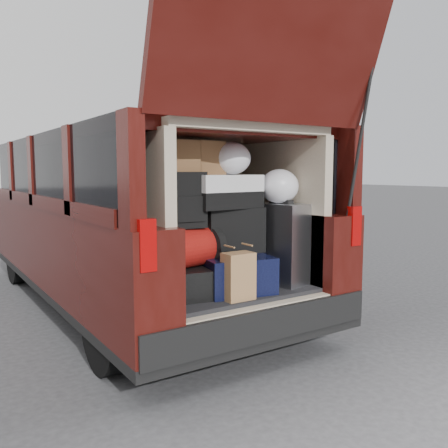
# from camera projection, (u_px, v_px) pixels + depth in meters

# --- Properties ---
(ground) EXTENTS (80.00, 80.00, 0.00)m
(ground) POSITION_uv_depth(u_px,v_px,m) (237.00, 365.00, 3.53)
(ground) COLOR #353537
(ground) RESTS_ON ground
(minivan) EXTENTS (1.90, 5.35, 2.77)m
(minivan) POSITION_uv_depth(u_px,v_px,m) (135.00, 222.00, 4.97)
(minivan) COLOR black
(minivan) RESTS_ON ground
(load_floor) EXTENTS (1.24, 1.05, 0.55)m
(load_floor) POSITION_uv_depth(u_px,v_px,m) (217.00, 319.00, 3.73)
(load_floor) COLOR black
(load_floor) RESTS_ON ground
(black_hardshell) EXTENTS (0.45, 0.57, 0.21)m
(black_hardshell) POSITION_uv_depth(u_px,v_px,m) (180.00, 281.00, 3.39)
(black_hardshell) COLOR black
(black_hardshell) RESTS_ON load_floor
(navy_hardshell) EXTENTS (0.60, 0.69, 0.27)m
(navy_hardshell) POSITION_uv_depth(u_px,v_px,m) (230.00, 271.00, 3.57)
(navy_hardshell) COLOR black
(navy_hardshell) RESTS_ON load_floor
(silver_roller) EXTENTS (0.34, 0.46, 0.63)m
(silver_roller) POSITION_uv_depth(u_px,v_px,m) (281.00, 243.00, 3.75)
(silver_roller) COLOR white
(silver_roller) RESTS_ON load_floor
(kraft_bag) EXTENTS (0.21, 0.14, 0.33)m
(kraft_bag) POSITION_uv_depth(u_px,v_px,m) (238.00, 276.00, 3.27)
(kraft_bag) COLOR #A57C4A
(kraft_bag) RESTS_ON load_floor
(red_duffel) EXTENTS (0.48, 0.36, 0.28)m
(red_duffel) POSITION_uv_depth(u_px,v_px,m) (188.00, 248.00, 3.34)
(red_duffel) COLOR maroon
(red_duffel) RESTS_ON black_hardshell
(black_soft_case) EXTENTS (0.49, 0.31, 0.34)m
(black_soft_case) POSITION_uv_depth(u_px,v_px,m) (230.00, 230.00, 3.61)
(black_soft_case) COLOR black
(black_soft_case) RESTS_ON navy_hardshell
(backpack) EXTENTS (0.29, 0.19, 0.39)m
(backpack) POSITION_uv_depth(u_px,v_px,m) (185.00, 200.00, 3.31)
(backpack) COLOR black
(backpack) RESTS_ON red_duffel
(twotone_duffel) EXTENTS (0.58, 0.34, 0.25)m
(twotone_duffel) POSITION_uv_depth(u_px,v_px,m) (224.00, 192.00, 3.52)
(twotone_duffel) COLOR white
(twotone_duffel) RESTS_ON black_soft_case
(grocery_sack_lower) EXTENTS (0.25, 0.20, 0.22)m
(grocery_sack_lower) POSITION_uv_depth(u_px,v_px,m) (179.00, 156.00, 3.32)
(grocery_sack_lower) COLOR brown
(grocery_sack_lower) RESTS_ON backpack
(grocery_sack_upper) EXTENTS (0.28, 0.24, 0.25)m
(grocery_sack_upper) POSITION_uv_depth(u_px,v_px,m) (205.00, 158.00, 3.49)
(grocery_sack_upper) COLOR brown
(grocery_sack_upper) RESTS_ON twotone_duffel
(plastic_bag_center) EXTENTS (0.33, 0.32, 0.25)m
(plastic_bag_center) POSITION_uv_depth(u_px,v_px,m) (231.00, 158.00, 3.57)
(plastic_bag_center) COLOR white
(plastic_bag_center) RESTS_ON twotone_duffel
(plastic_bag_right) EXTENTS (0.33, 0.31, 0.27)m
(plastic_bag_right) POSITION_uv_depth(u_px,v_px,m) (279.00, 186.00, 3.70)
(plastic_bag_right) COLOR white
(plastic_bag_right) RESTS_ON silver_roller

